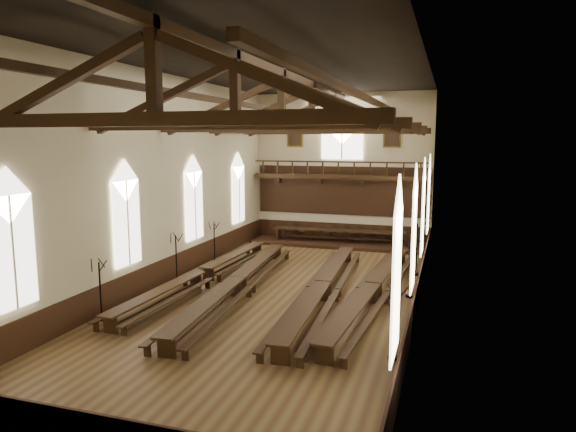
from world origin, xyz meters
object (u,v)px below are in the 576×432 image
refectory_row_c (322,285)px  candelabrum_right_mid (410,280)px  refectory_row_d (373,287)px  candelabrum_left_near (101,302)px  dais (338,243)px  candelabrum_right_far (416,258)px  candelabrum_right_near (393,337)px  candelabrum_left_far (214,250)px  refectory_row_a (202,273)px  refectory_row_b (237,281)px  candelabrum_left_mid (177,267)px  high_table (338,231)px

refectory_row_c → candelabrum_right_mid: bearing=19.5°
refectory_row_c → candelabrum_right_mid: size_ratio=5.70×
refectory_row_d → candelabrum_right_mid: size_ratio=5.70×
refectory_row_c → candelabrum_left_near: bearing=-144.7°
dais → candelabrum_right_far: bearing=-49.0°
candelabrum_right_near → candelabrum_right_far: size_ratio=0.85×
dais → candelabrum_right_near: candelabrum_right_near is taller
refectory_row_c → candelabrum_left_far: (-7.46, 4.70, 0.14)m
refectory_row_d → refectory_row_a: bearing=-180.0°
refectory_row_a → refectory_row_d: refectory_row_d is taller
dais → refectory_row_b: bearing=-99.7°
candelabrum_left_mid → refectory_row_c: bearing=-3.5°
refectory_row_a → high_table: (4.27, 11.10, 0.37)m
candelabrum_left_mid → candelabrum_right_near: (11.10, -5.93, -0.00)m
candelabrum_left_mid → candelabrum_right_mid: bearing=4.3°
dais → candelabrum_left_near: size_ratio=4.70×
candelabrum_right_mid → candelabrum_left_far: bearing=162.9°
refectory_row_a → candelabrum_right_near: size_ratio=5.90×
refectory_row_d → dais: bearing=109.5°
candelabrum_right_mid → refectory_row_b: bearing=-166.0°
refectory_row_c → dais: 11.66m
refectory_row_d → candelabrum_left_near: candelabrum_left_near is taller
dais → high_table: size_ratio=1.29×
refectory_row_b → candelabrum_right_far: bearing=38.0°
high_table → candelabrum_left_far: candelabrum_left_far is taller
candelabrum_left_near → candelabrum_right_far: bearing=43.6°
refectory_row_c → refectory_row_a: bearing=176.0°
candelabrum_left_near → candelabrum_right_near: 11.10m
refectory_row_c → candelabrum_right_mid: 3.87m
refectory_row_d → refectory_row_b: bearing=-170.7°
candelabrum_left_mid → candelabrum_right_near: candelabrum_left_mid is taller
dais → candelabrum_right_mid: (5.42, -10.23, 0.68)m
dais → candelabrum_right_near: 17.85m
candelabrum_left_far → candelabrum_right_mid: bearing=-17.1°
refectory_row_a → refectory_row_c: bearing=-4.0°
dais → high_table: high_table is taller
refectory_row_a → refectory_row_b: refectory_row_b is taller
refectory_row_c → dais: bearing=98.7°
refectory_row_b → refectory_row_d: size_ratio=1.01×
refectory_row_d → candelabrum_right_near: 6.08m
refectory_row_b → candelabrum_right_near: 8.95m
candelabrum_right_mid → candelabrum_right_far: (0.00, 3.99, 0.07)m
refectory_row_b → candelabrum_left_mid: 3.77m
candelabrum_left_far → candelabrum_right_near: 15.06m
refectory_row_a → dais: bearing=69.0°
refectory_row_a → refectory_row_d: (8.21, 0.00, 0.04)m
candelabrum_right_far → candelabrum_left_far: bearing=-177.0°
refectory_row_a → candelabrum_right_far: size_ratio=5.04×
candelabrum_left_far → candelabrum_right_far: candelabrum_right_far is taller
refectory_row_a → candelabrum_left_mid: (-1.41, 0.03, 0.21)m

